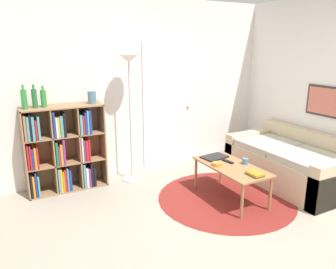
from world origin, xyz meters
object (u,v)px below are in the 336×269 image
(couch, at_px, (291,163))
(bowl, at_px, (217,164))
(laptop, at_px, (214,157))
(coffee_table, at_px, (231,169))
(vase_on_shelf, at_px, (92,97))
(bottle_left, at_px, (24,99))
(floor_lamp, at_px, (129,80))
(bottle_right, at_px, (44,98))
(bookshelf, at_px, (62,149))
(cup, at_px, (245,161))
(bottle_middle, at_px, (34,98))

(couch, relative_size, bowl, 13.87)
(laptop, bearing_deg, couch, -16.11)
(coffee_table, relative_size, vase_on_shelf, 6.26)
(coffee_table, relative_size, bottle_left, 3.49)
(floor_lamp, height_order, bowl, floor_lamp)
(floor_lamp, relative_size, couch, 1.05)
(bowl, bearing_deg, couch, -2.60)
(bottle_right, xyz_separation_m, vase_on_shelf, (0.61, -0.01, -0.03))
(floor_lamp, height_order, bottle_right, floor_lamp)
(bookshelf, bearing_deg, cup, -33.42)
(laptop, bearing_deg, bottle_middle, 155.44)
(cup, distance_m, bottle_middle, 2.78)
(cup, height_order, vase_on_shelf, vase_on_shelf)
(couch, height_order, cup, couch)
(laptop, distance_m, bottle_middle, 2.45)
(bottle_middle, relative_size, bottle_right, 1.08)
(bookshelf, bearing_deg, vase_on_shelf, 0.14)
(bottle_right, bearing_deg, cup, -31.52)
(laptop, relative_size, cup, 4.81)
(bottle_left, bearing_deg, floor_lamp, -4.54)
(bookshelf, xyz_separation_m, bowl, (1.66, -1.21, -0.10))
(bookshelf, distance_m, bowl, 2.06)
(bookshelf, xyz_separation_m, floor_lamp, (0.94, -0.12, 0.89))
(bottle_right, relative_size, vase_on_shelf, 1.63)
(cup, bearing_deg, bottle_middle, 149.68)
(bottle_right, height_order, vase_on_shelf, bottle_right)
(floor_lamp, bearing_deg, bowl, -56.46)
(coffee_table, distance_m, bottle_middle, 2.63)
(couch, relative_size, cup, 22.33)
(bottle_right, bearing_deg, vase_on_shelf, -1.03)
(laptop, relative_size, bottle_middle, 1.26)
(bottle_right, bearing_deg, bottle_middle, 179.87)
(floor_lamp, xyz_separation_m, bowl, (0.73, -1.09, -0.99))
(cup, relative_size, bottle_middle, 0.26)
(coffee_table, bearing_deg, bookshelf, 144.76)
(bowl, bearing_deg, bottle_left, 149.84)
(laptop, height_order, bottle_left, bottle_left)
(bowl, bearing_deg, coffee_table, -25.48)
(bottle_middle, distance_m, bottle_right, 0.11)
(bottle_middle, distance_m, vase_on_shelf, 0.72)
(couch, bearing_deg, bottle_left, 159.39)
(cup, bearing_deg, laptop, 117.58)
(bowl, xyz_separation_m, cup, (0.35, -0.12, 0.02))
(bookshelf, xyz_separation_m, bottle_middle, (-0.28, 0.01, 0.71))
(floor_lamp, bearing_deg, bottle_right, 173.25)
(coffee_table, bearing_deg, vase_on_shelf, 137.00)
(floor_lamp, distance_m, cup, 1.90)
(cup, bearing_deg, floor_lamp, 131.69)
(coffee_table, bearing_deg, bowl, 154.52)
(laptop, bearing_deg, bottle_right, 154.29)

